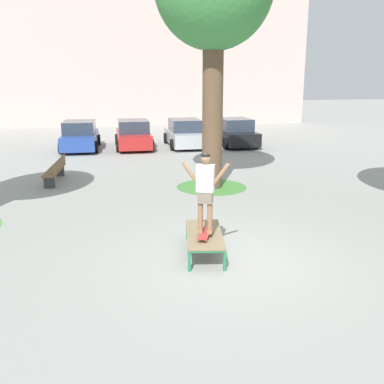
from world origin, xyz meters
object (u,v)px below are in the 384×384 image
Objects in this scene: skateboard at (205,234)px; car_black at (234,133)px; park_bench at (56,170)px; skate_box at (204,235)px; car_silver at (185,134)px; car_blue at (80,136)px; car_red at (133,135)px; skater at (205,188)px.

skateboard is 0.19× the size of car_black.
skateboard is 8.79m from park_bench.
car_silver is at bearing 82.23° from skate_box.
car_black is (4.85, 15.05, 0.28)m from skate_box.
car_black is at bearing 72.14° from skate_box.
car_blue is (-3.48, 15.30, 0.15)m from skateboard.
car_red is (-0.69, 15.31, 0.15)m from skateboard.
car_blue is at bearing 86.63° from park_bench.
car_red is at bearing 179.60° from car_black.
skate_box is at bearing 81.64° from skater.
car_silver and car_black have the same top height.
car_blue is at bearing -179.66° from car_silver.
skater is 0.40× the size of car_blue.
skate_box is 1.18× the size of skater.
car_silver is at bearing 0.54° from car_red.
skater is 16.05m from car_black.
skate_box is 0.47× the size of car_black.
car_blue is 8.36m from car_black.
park_bench is at bearing 116.49° from skater.
skate_box is 15.11m from car_red.
skateboard is 16.03m from car_black.
park_bench reaches higher than skate_box.
car_blue is 5.57m from car_silver.
car_red is at bearing 66.57° from park_bench.
car_black is at bearing 72.27° from skateboard.
skater reaches higher than car_black.
car_black reaches higher than skateboard.
skater reaches higher than car_silver.
car_black is at bearing -0.22° from car_blue.
car_red is at bearing 0.14° from car_blue.
car_red is 1.74× the size of park_bench.
car_red and car_black have the same top height.
car_blue is 7.45m from park_bench.
skater is 0.40× the size of car_red.
skater is at bearing -107.73° from car_black.
car_silver is (2.06, 15.11, 0.28)m from skate_box.
skate_box is at bearing -62.66° from park_bench.
skater reaches higher than car_red.
car_blue is 1.75× the size of park_bench.
skater is at bearing -98.36° from skate_box.
skate_box is 0.47× the size of car_silver.
skater is at bearing -97.78° from car_silver.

